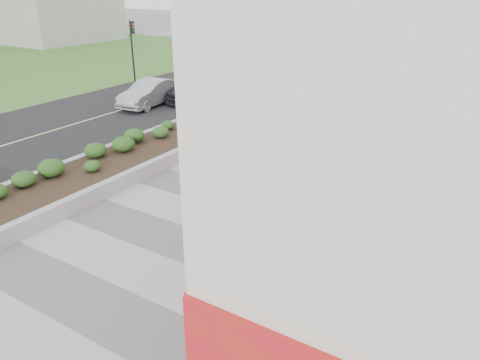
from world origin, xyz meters
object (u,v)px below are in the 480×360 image
object	(u,v)px
car_dark	(202,87)
skateboarder	(277,209)
traffic_signal_far	(132,43)
traffic_signal_near	(252,52)
planter	(159,144)
car_silver	(150,93)

from	to	relation	value
car_dark	skateboarder	bearing A→B (deg)	-36.15
car_dark	traffic_signal_far	bearing A→B (deg)	178.27
skateboarder	car_dark	size ratio (longest dim) A/B	0.27
traffic_signal_near	traffic_signal_far	distance (m)	9.21
traffic_signal_far	traffic_signal_near	bearing A→B (deg)	3.11
traffic_signal_near	car_dark	world-z (taller)	traffic_signal_near
planter	traffic_signal_far	world-z (taller)	traffic_signal_far
traffic_signal_far	skateboarder	size ratio (longest dim) A/B	3.01
traffic_signal_near	traffic_signal_far	size ratio (longest dim) A/B	1.00
traffic_signal_near	car_silver	xyz separation A→B (m)	(-4.09, -4.61, -2.03)
traffic_signal_near	skateboarder	distance (m)	16.51
car_silver	planter	bearing A→B (deg)	-51.19
traffic_signal_near	skateboarder	size ratio (longest dim) A/B	3.01
planter	skateboarder	size ratio (longest dim) A/B	12.91
car_silver	car_dark	world-z (taller)	car_dark
car_dark	planter	bearing A→B (deg)	-54.78
skateboarder	car_silver	world-z (taller)	car_silver
skateboarder	car_silver	xyz separation A→B (m)	(-13.11, 9.06, 0.02)
traffic_signal_far	car_silver	size ratio (longest dim) A/B	0.95
car_silver	car_dark	bearing A→B (deg)	51.53
traffic_signal_near	car_dark	xyz separation A→B (m)	(-2.35, -1.90, -2.00)
planter	traffic_signal_far	distance (m)	15.00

